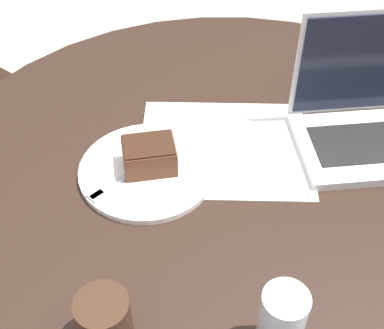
# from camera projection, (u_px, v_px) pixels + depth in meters

# --- Properties ---
(dining_table) EXTENTS (1.27, 1.27, 0.74)m
(dining_table) POSITION_uv_depth(u_px,v_px,m) (235.00, 227.00, 1.09)
(dining_table) COLOR black
(dining_table) RESTS_ON ground_plane
(paper_document) EXTENTS (0.41, 0.38, 0.00)m
(paper_document) POSITION_uv_depth(u_px,v_px,m) (224.00, 148.00, 1.08)
(paper_document) COLOR white
(paper_document) RESTS_ON dining_table
(plate) EXTENTS (0.26, 0.26, 0.01)m
(plate) POSITION_uv_depth(u_px,v_px,m) (147.00, 170.00, 1.03)
(plate) COLOR white
(plate) RESTS_ON dining_table
(cake_slice) EXTENTS (0.11, 0.08, 0.06)m
(cake_slice) POSITION_uv_depth(u_px,v_px,m) (149.00, 156.00, 1.00)
(cake_slice) COLOR brown
(cake_slice) RESTS_ON plate
(fork) EXTENTS (0.16, 0.10, 0.00)m
(fork) POSITION_uv_depth(u_px,v_px,m) (119.00, 180.00, 0.99)
(fork) COLOR silver
(fork) RESTS_ON plate
(coffee_glass) EXTENTS (0.08, 0.08, 0.10)m
(coffee_glass) POSITION_uv_depth(u_px,v_px,m) (105.00, 322.00, 0.75)
(coffee_glass) COLOR #3D2619
(coffee_glass) RESTS_ON dining_table
(water_glass) EXTENTS (0.06, 0.06, 0.13)m
(water_glass) POSITION_uv_depth(u_px,v_px,m) (281.00, 323.00, 0.73)
(water_glass) COLOR silver
(water_glass) RESTS_ON dining_table
(laptop) EXTENTS (0.35, 0.26, 0.25)m
(laptop) POSITION_uv_depth(u_px,v_px,m) (375.00, 120.00, 1.07)
(laptop) COLOR silver
(laptop) RESTS_ON dining_table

